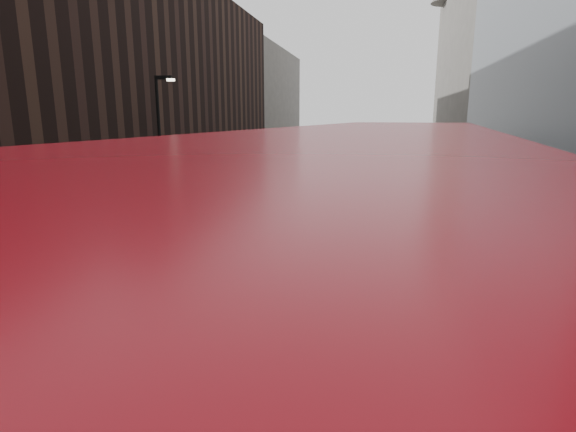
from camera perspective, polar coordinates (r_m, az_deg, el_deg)
The scene contains 12 objects.
sidewalk_right at distance 29.45m, azimuth 20.38°, elevation 1.84°, with size 3.00×80.00×0.15m, color slate.
sidewalk_left at distance 31.12m, azimuth -9.11°, elevation 3.01°, with size 2.00×80.00×0.15m, color slate.
building_modern_block at distance 26.49m, azimuth 32.59°, elevation 21.02°, with size 5.03×22.00×20.00m.
building_victorian at distance 48.59m, azimuth 22.70°, elevation 16.96°, with size 6.50×24.00×21.00m.
building_left_mid at distance 36.70m, azimuth -11.93°, elevation 15.19°, with size 5.00×24.00×14.00m, color black.
building_left_far at distance 57.53m, azimuth -2.89°, elevation 13.90°, with size 5.00×20.00×13.00m, color #5F5A54.
street_lamp at distance 24.42m, azimuth -15.84°, elevation 9.81°, with size 1.06×0.22×7.00m.
red_bus at distance 6.20m, azimuth 10.13°, elevation -10.21°, with size 4.45×12.64×5.01m.
grey_bus at distance 41.20m, azimuth 10.56°, elevation 7.97°, with size 2.97×11.64×3.73m.
car_a at distance 17.67m, azimuth 6.02°, elevation -2.01°, with size 1.73×4.31×1.47m, color black.
car_b at distance 26.94m, azimuth 7.59°, elevation 2.78°, with size 1.33×3.81×1.25m, color #93969B.
car_c at distance 28.67m, azimuth 14.00°, elevation 3.27°, with size 1.99×4.90×1.42m, color black.
Camera 1 is at (3.02, -3.66, 5.17)m, focal length 28.00 mm.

